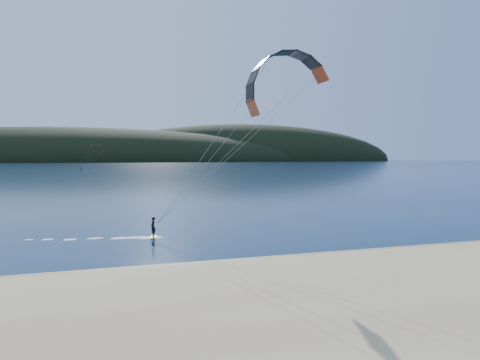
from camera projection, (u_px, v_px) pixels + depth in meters
name	position (u px, v px, depth m)	size (l,w,h in m)	color
ground	(267.00, 285.00, 22.52)	(1800.00, 1800.00, 0.00)	#08213E
wet_sand	(241.00, 264.00, 26.81)	(220.00, 2.50, 0.10)	olive
headland	(110.00, 161.00, 732.34)	(1200.00, 310.00, 140.00)	black
kitesurfer_near	(281.00, 100.00, 35.42)	(25.42, 6.13, 16.28)	gold
kitesurfer_far	(96.00, 151.00, 204.70)	(11.01, 6.66, 12.76)	gold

